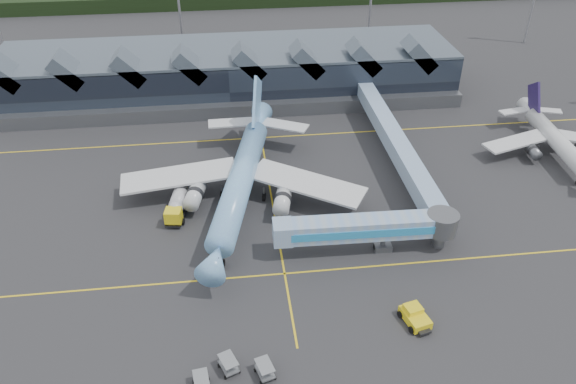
{
  "coord_description": "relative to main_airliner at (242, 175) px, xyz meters",
  "views": [
    {
      "loc": [
        -5.94,
        -60.33,
        47.88
      ],
      "look_at": [
        1.75,
        2.82,
        5.0
      ],
      "focal_mm": 35.0,
      "sensor_mm": 36.0,
      "label": 1
    }
  ],
  "objects": [
    {
      "name": "taxi_stripes",
      "position": [
        4.22,
        0.54,
        -4.01
      ],
      "size": [
        120.0,
        60.0,
        0.01
      ],
      "color": "yellow",
      "rests_on": "ground"
    },
    {
      "name": "terminal",
      "position": [
        -0.85,
        37.89,
        0.87
      ],
      "size": [
        90.0,
        22.25,
        12.52
      ],
      "color": "black",
      "rests_on": "ground"
    },
    {
      "name": "tree_line_far",
      "position": [
        4.22,
        100.54,
        -2.01
      ],
      "size": [
        260.0,
        4.0,
        4.0
      ],
      "primitive_type": "cube",
      "color": "black",
      "rests_on": "ground"
    },
    {
      "name": "light_masts",
      "position": [
        25.22,
        53.34,
        8.48
      ],
      "size": [
        132.4,
        42.56,
        22.45
      ],
      "color": "gray",
      "rests_on": "ground"
    },
    {
      "name": "pushback_tug",
      "position": [
        17.92,
        -27.21,
        -3.18
      ],
      "size": [
        3.4,
        4.55,
        1.86
      ],
      "rotation": [
        0.0,
        0.0,
        0.24
      ],
      "color": "yellow",
      "rests_on": "ground"
    },
    {
      "name": "regional_jet",
      "position": [
        52.6,
        7.1,
        -1.09
      ],
      "size": [
        24.54,
        26.79,
        9.2
      ],
      "rotation": [
        0.0,
        0.0,
        -0.07
      ],
      "color": "silver",
      "rests_on": "ground"
    },
    {
      "name": "ground",
      "position": [
        4.22,
        -9.46,
        -4.01
      ],
      "size": [
        260.0,
        260.0,
        0.0
      ],
      "primitive_type": "plane",
      "color": "#28292B",
      "rests_on": "ground"
    },
    {
      "name": "jet_bridge",
      "position": [
        16.6,
        -14.18,
        -0.4
      ],
      "size": [
        24.19,
        4.17,
        5.28
      ],
      "rotation": [
        0.0,
        0.0,
        -0.03
      ],
      "color": "#80A4D6",
      "rests_on": "ground"
    },
    {
      "name": "fuel_truck",
      "position": [
        -9.43,
        -2.39,
        -2.33
      ],
      "size": [
        3.56,
        9.02,
        3.0
      ],
      "rotation": [
        0.0,
        0.0,
        -0.15
      ],
      "color": "black",
      "rests_on": "ground"
    },
    {
      "name": "main_airliner",
      "position": [
        0.0,
        0.0,
        0.0
      ],
      "size": [
        36.04,
        42.12,
        13.64
      ],
      "rotation": [
        0.0,
        0.0,
        -0.22
      ],
      "color": "#719CE5",
      "rests_on": "ground"
    },
    {
      "name": "baggage_carts",
      "position": [
        -2.35,
        -33.31,
        -3.09
      ],
      "size": [
        8.35,
        7.52,
        1.63
      ],
      "rotation": [
        0.0,
        0.0,
        0.29
      ],
      "color": "gray",
      "rests_on": "ground"
    }
  ]
}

